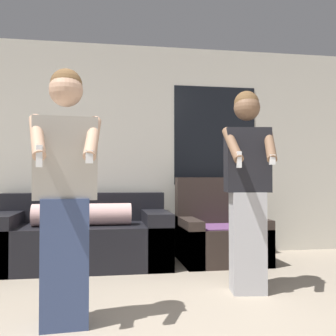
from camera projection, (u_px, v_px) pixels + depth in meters
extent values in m
cube|color=beige|center=(127.00, 150.00, 5.05)|extent=(6.14, 0.06, 2.70)
cube|color=black|center=(215.00, 136.00, 5.21)|extent=(1.10, 0.01, 1.30)
cube|color=black|center=(83.00, 245.00, 4.38)|extent=(1.92, 0.96, 0.47)
cube|color=black|center=(85.00, 207.00, 4.76)|extent=(1.92, 0.22, 0.34)
cube|color=black|center=(6.00, 241.00, 4.25)|extent=(0.28, 0.96, 0.61)
cube|color=black|center=(155.00, 237.00, 4.52)|extent=(0.28, 0.96, 0.61)
cylinder|color=beige|center=(82.00, 215.00, 4.28)|extent=(1.06, 0.24, 0.24)
cube|color=#332823|center=(222.00, 244.00, 4.60)|extent=(0.96, 0.83, 0.42)
cube|color=#332823|center=(214.00, 200.00, 4.92)|extent=(0.96, 0.20, 0.57)
cube|color=#332823|center=(189.00, 241.00, 4.54)|extent=(0.18, 0.83, 0.52)
cube|color=#332823|center=(253.00, 239.00, 4.67)|extent=(0.18, 0.83, 0.52)
cube|color=#704275|center=(223.00, 226.00, 4.57)|extent=(0.82, 0.66, 0.01)
cube|color=#384770|center=(65.00, 262.00, 2.62)|extent=(0.33, 0.26, 0.85)
cube|color=#ADA89E|center=(66.00, 158.00, 2.62)|extent=(0.43, 0.31, 0.56)
sphere|color=tan|center=(66.00, 90.00, 2.62)|extent=(0.22, 0.22, 0.22)
sphere|color=brown|center=(66.00, 85.00, 2.63)|extent=(0.21, 0.21, 0.21)
cylinder|color=tan|center=(37.00, 136.00, 2.44)|extent=(0.16, 0.36, 0.32)
cube|color=white|center=(39.00, 156.00, 2.29)|extent=(0.04, 0.04, 0.13)
cylinder|color=tan|center=(93.00, 138.00, 2.52)|extent=(0.11, 0.36, 0.32)
cube|color=white|center=(89.00, 157.00, 2.36)|extent=(0.05, 0.04, 0.08)
cube|color=#B2B2B7|center=(248.00, 242.00, 3.39)|extent=(0.31, 0.28, 0.86)
cube|color=black|center=(247.00, 160.00, 3.41)|extent=(0.40, 0.27, 0.55)
sphere|color=brown|center=(247.00, 108.00, 3.42)|extent=(0.23, 0.23, 0.23)
sphere|color=brown|center=(246.00, 103.00, 3.43)|extent=(0.22, 0.22, 0.22)
cylinder|color=brown|center=(232.00, 145.00, 3.26)|extent=(0.09, 0.36, 0.33)
cube|color=white|center=(239.00, 160.00, 3.11)|extent=(0.04, 0.04, 0.13)
cylinder|color=brown|center=(270.00, 145.00, 3.27)|extent=(0.18, 0.36, 0.33)
cube|color=white|center=(272.00, 160.00, 3.11)|extent=(0.05, 0.04, 0.08)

